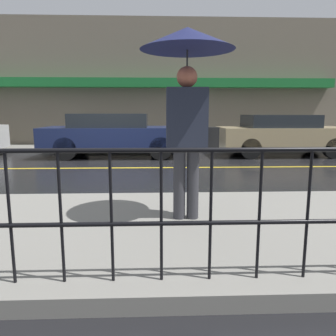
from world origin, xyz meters
The scene contains 8 objects.
ground_plane centered at (0.00, 0.00, 0.00)m, with size 80.00×80.00×0.00m, color black.
sidewalk_near centered at (0.00, -4.86, 0.07)m, with size 28.00×3.06×0.15m.
sidewalk_far centered at (0.00, 4.21, 0.07)m, with size 28.00×1.76×0.15m.
lane_marking centered at (0.00, 0.00, 0.00)m, with size 25.20×0.12×0.01m.
building_storefront centered at (0.00, 5.22, 2.59)m, with size 28.00×0.85×5.17m.
pedestrian centered at (1.65, -4.64, 1.90)m, with size 1.09×1.09×2.24m.
car_navy centered at (-0.06, 2.30, 0.75)m, with size 4.66×1.89×1.41m.
car_tan centered at (5.53, 2.30, 0.72)m, with size 4.27×1.74×1.37m.
Camera 1 is at (1.27, -8.52, 1.44)m, focal length 35.00 mm.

